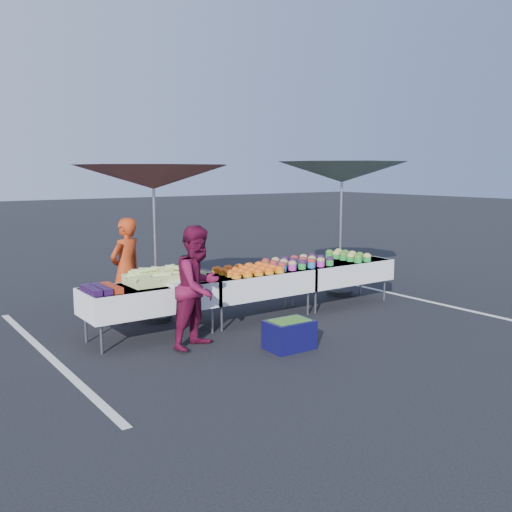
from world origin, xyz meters
TOP-DOWN VIEW (x-y plane):
  - ground at (0.00, 0.00)m, footprint 80.00×80.00m
  - stripe_left at (-3.20, 0.00)m, footprint 0.10×5.00m
  - stripe_right at (3.20, 0.00)m, footprint 0.10×5.00m
  - table_left at (-1.80, 0.00)m, footprint 1.86×0.81m
  - table_center at (0.00, 0.00)m, footprint 1.86×0.81m
  - table_right at (1.80, 0.00)m, footprint 1.86×0.81m
  - berry_punnets at (-2.51, -0.06)m, footprint 0.40×0.54m
  - corn_pile at (-1.55, 0.05)m, footprint 1.16×0.57m
  - plastic_bags at (-1.50, -0.30)m, footprint 0.30×0.25m
  - carrot_bowls at (-0.15, -0.01)m, footprint 0.95×0.69m
  - potato_cups at (0.85, 0.00)m, footprint 1.14×0.58m
  - bean_baskets at (2.06, 0.08)m, footprint 0.36×0.86m
  - vendor at (-1.72, 1.02)m, footprint 0.69×0.59m
  - customer at (-1.46, -0.75)m, footprint 0.96×0.86m
  - umbrella_left at (-1.33, 0.80)m, footprint 2.83×2.83m
  - umbrella_right at (2.31, 0.53)m, footprint 3.23×3.23m
  - storage_bin at (-0.54, -1.51)m, footprint 0.61×0.45m

SIDE VIEW (x-z plane):
  - ground at x=0.00m, z-range 0.00..0.00m
  - stripe_left at x=-3.20m, z-range 0.00..0.00m
  - stripe_right at x=3.20m, z-range 0.00..0.00m
  - storage_bin at x=-0.54m, z-range 0.01..0.40m
  - table_left at x=-1.80m, z-range 0.21..0.96m
  - table_center at x=0.00m, z-range 0.21..0.96m
  - table_right at x=1.80m, z-range 0.21..0.96m
  - plastic_bags at x=-1.50m, z-range 0.75..0.80m
  - berry_punnets at x=-2.51m, z-range 0.75..0.83m
  - carrot_bowls at x=-0.15m, z-range 0.75..0.85m
  - vendor at x=-1.72m, z-range 0.00..1.61m
  - customer at x=-1.46m, z-range 0.00..1.61m
  - bean_baskets at x=2.06m, z-range 0.75..0.90m
  - potato_cups at x=0.85m, z-range 0.75..0.91m
  - corn_pile at x=-1.55m, z-range 0.71..0.97m
  - umbrella_left at x=-1.33m, z-range 0.99..3.41m
  - umbrella_right at x=2.31m, z-range 1.02..3.52m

